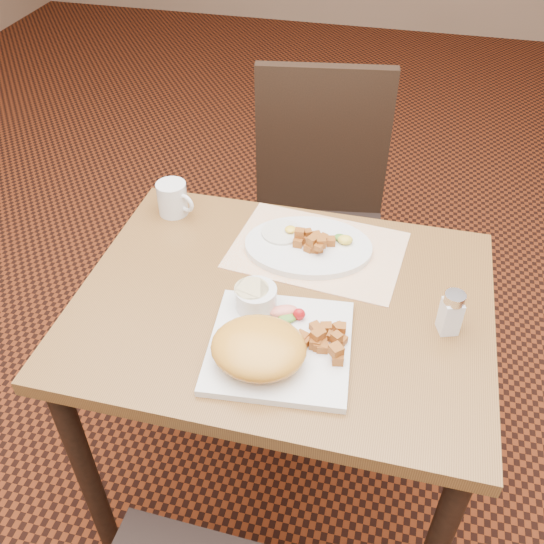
{
  "coord_description": "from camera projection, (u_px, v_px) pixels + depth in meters",
  "views": [
    {
      "loc": [
        0.21,
        -0.94,
        1.66
      ],
      "look_at": [
        -0.03,
        0.0,
        0.82
      ],
      "focal_mm": 40.0,
      "sensor_mm": 36.0,
      "label": 1
    }
  ],
  "objects": [
    {
      "name": "table",
      "position": [
        282.0,
        334.0,
        1.4
      ],
      "size": [
        0.9,
        0.7,
        0.75
      ],
      "color": "brown",
      "rests_on": "ground"
    },
    {
      "name": "chair_far",
      "position": [
        318.0,
        210.0,
        1.95
      ],
      "size": [
        0.48,
        0.49,
        0.97
      ],
      "rotation": [
        0.0,
        0.0,
        3.3
      ],
      "color": "black",
      "rests_on": "ground"
    },
    {
      "name": "plate_square",
      "position": [
        280.0,
        346.0,
        1.21
      ],
      "size": [
        0.31,
        0.31,
        0.02
      ],
      "primitive_type": "cube",
      "rotation": [
        0.0,
        0.0,
        0.1
      ],
      "color": "silver",
      "rests_on": "table"
    },
    {
      "name": "fried_egg",
      "position": [
        283.0,
        232.0,
        1.47
      ],
      "size": [
        0.1,
        0.1,
        0.02
      ],
      "color": "white",
      "rests_on": "plate_oval"
    },
    {
      "name": "home_fries_ov",
      "position": [
        313.0,
        241.0,
        1.42
      ],
      "size": [
        0.1,
        0.08,
        0.04
      ],
      "color": "#AA5B1B",
      "rests_on": "plate_oval"
    },
    {
      "name": "garnish_ov",
      "position": [
        344.0,
        239.0,
        1.44
      ],
      "size": [
        0.05,
        0.05,
        0.02
      ],
      "color": "#387223",
      "rests_on": "plate_oval"
    },
    {
      "name": "coffee_mug",
      "position": [
        173.0,
        199.0,
        1.55
      ],
      "size": [
        0.11,
        0.08,
        0.09
      ],
      "color": "silver",
      "rests_on": "table"
    },
    {
      "name": "salt_shaker",
      "position": [
        451.0,
        312.0,
        1.22
      ],
      "size": [
        0.05,
        0.05,
        0.1
      ],
      "color": "white",
      "rests_on": "table"
    },
    {
      "name": "hollandaise_mound",
      "position": [
        258.0,
        348.0,
        1.15
      ],
      "size": [
        0.19,
        0.17,
        0.07
      ],
      "color": "gold",
      "rests_on": "plate_square"
    },
    {
      "name": "ground",
      "position": [
        280.0,
        481.0,
        1.81
      ],
      "size": [
        8.0,
        8.0,
        0.0
      ],
      "primitive_type": "plane",
      "color": "black",
      "rests_on": "ground"
    },
    {
      "name": "plate_oval",
      "position": [
        308.0,
        247.0,
        1.45
      ],
      "size": [
        0.33,
        0.26,
        0.02
      ],
      "primitive_type": null,
      "rotation": [
        0.0,
        0.0,
        0.13
      ],
      "color": "silver",
      "rests_on": "placemat"
    },
    {
      "name": "home_fries_sq",
      "position": [
        322.0,
        340.0,
        1.19
      ],
      "size": [
        0.11,
        0.1,
        0.04
      ],
      "color": "#AA5B1B",
      "rests_on": "plate_square"
    },
    {
      "name": "ramekin",
      "position": [
        256.0,
        297.0,
        1.27
      ],
      "size": [
        0.09,
        0.09,
        0.05
      ],
      "color": "silver",
      "rests_on": "plate_square"
    },
    {
      "name": "placemat",
      "position": [
        317.0,
        250.0,
        1.45
      ],
      "size": [
        0.43,
        0.32,
        0.0
      ],
      "primitive_type": "cube",
      "rotation": [
        0.0,
        0.0,
        -0.1
      ],
      "color": "white",
      "rests_on": "table"
    },
    {
      "name": "garnish_sq",
      "position": [
        288.0,
        313.0,
        1.26
      ],
      "size": [
        0.08,
        0.06,
        0.03
      ],
      "color": "#387223",
      "rests_on": "plate_square"
    }
  ]
}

